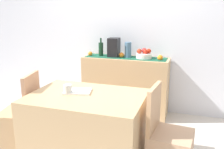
% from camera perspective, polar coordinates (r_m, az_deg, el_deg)
% --- Properties ---
extents(ground_plane, '(6.40, 6.40, 0.02)m').
position_cam_1_polar(ground_plane, '(3.27, -2.68, -14.71)').
color(ground_plane, beige).
rests_on(ground_plane, ground).
extents(room_wall_rear, '(6.40, 0.06, 2.70)m').
position_cam_1_polar(room_wall_rear, '(3.99, 3.17, 11.07)').
color(room_wall_rear, silver).
rests_on(room_wall_rear, ground).
extents(sideboard_console, '(1.31, 0.42, 0.89)m').
position_cam_1_polar(sideboard_console, '(3.88, 3.09, -2.59)').
color(sideboard_console, tan).
rests_on(sideboard_console, ground).
extents(table_runner, '(1.23, 0.32, 0.01)m').
position_cam_1_polar(table_runner, '(3.78, 3.18, 3.95)').
color(table_runner, '#17523A').
rests_on(table_runner, sideboard_console).
extents(fruit_bowl, '(0.23, 0.23, 0.07)m').
position_cam_1_polar(fruit_bowl, '(3.71, 7.34, 4.28)').
color(fruit_bowl, white).
rests_on(fruit_bowl, table_runner).
extents(apple_right, '(0.08, 0.08, 0.08)m').
position_cam_1_polar(apple_right, '(3.73, 7.40, 5.49)').
color(apple_right, '#AC2A29').
rests_on(apple_right, fruit_bowl).
extents(apple_upper, '(0.07, 0.07, 0.07)m').
position_cam_1_polar(apple_upper, '(3.67, 7.71, 5.23)').
color(apple_upper, red).
rests_on(apple_upper, fruit_bowl).
extents(apple_left, '(0.07, 0.07, 0.07)m').
position_cam_1_polar(apple_left, '(3.71, 8.44, 5.35)').
color(apple_left, red).
rests_on(apple_left, fruit_bowl).
extents(apple_center, '(0.07, 0.07, 0.07)m').
position_cam_1_polar(apple_center, '(3.69, 6.29, 5.37)').
color(apple_center, '#B3331D').
rests_on(apple_center, fruit_bowl).
extents(wine_bottle, '(0.07, 0.07, 0.28)m').
position_cam_1_polar(wine_bottle, '(3.88, -2.57, 5.87)').
color(wine_bottle, '#163621').
rests_on(wine_bottle, sideboard_console).
extents(coffee_maker, '(0.16, 0.18, 0.29)m').
position_cam_1_polar(coffee_maker, '(3.80, 0.43, 6.23)').
color(coffee_maker, black).
rests_on(coffee_maker, sideboard_console).
extents(ceramic_vase, '(0.10, 0.10, 0.24)m').
position_cam_1_polar(ceramic_vase, '(3.75, 3.70, 5.65)').
color(ceramic_vase, '#466986').
rests_on(ceramic_vase, sideboard_console).
extents(orange_loose_end, '(0.08, 0.08, 0.08)m').
position_cam_1_polar(orange_loose_end, '(3.62, 11.01, 3.83)').
color(orange_loose_end, orange).
rests_on(orange_loose_end, sideboard_console).
extents(orange_loose_near_bowl, '(0.07, 0.07, 0.07)m').
position_cam_1_polar(orange_loose_near_bowl, '(3.93, -5.04, 4.81)').
color(orange_loose_near_bowl, orange).
rests_on(orange_loose_near_bowl, sideboard_console).
extents(orange_loose_far, '(0.08, 0.08, 0.08)m').
position_cam_1_polar(orange_loose_far, '(3.76, 2.20, 4.49)').
color(orange_loose_far, orange).
rests_on(orange_loose_far, sideboard_console).
extents(dining_table, '(1.19, 0.84, 0.74)m').
position_cam_1_polar(dining_table, '(2.72, -5.69, -12.11)').
color(dining_table, tan).
rests_on(dining_table, ground).
extents(open_book, '(0.32, 0.27, 0.02)m').
position_cam_1_polar(open_book, '(2.68, -7.91, -3.87)').
color(open_book, white).
rests_on(open_book, dining_table).
extents(coffee_cup, '(0.09, 0.09, 0.10)m').
position_cam_1_polar(coffee_cup, '(2.63, -10.13, -3.38)').
color(coffee_cup, silver).
rests_on(coffee_cup, dining_table).
extents(chair_near_window, '(0.48, 0.48, 0.90)m').
position_cam_1_polar(chair_near_window, '(3.19, -20.19, -10.94)').
color(chair_near_window, tan).
rests_on(chair_near_window, ground).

